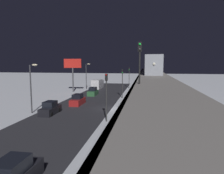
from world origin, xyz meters
TOP-DOWN VIEW (x-y plane):
  - ground_plane at (0.00, 0.00)m, footprint 240.00×240.00m
  - avenue_asphalt at (5.12, 0.00)m, footprint 11.00×87.30m
  - elevated_railway at (-7.23, 0.00)m, footprint 5.00×87.30m
  - subway_train at (-7.33, -27.01)m, footprint 2.94×55.47m
  - rail_signal at (-5.45, 14.01)m, footprint 0.36×0.41m
  - sedan_black at (8.32, 5.05)m, footprint 1.91×4.43m
  - sedan_red at (6.52, -2.61)m, footprint 1.80×4.57m
  - sedan_green at (6.52, -13.96)m, footprint 1.80×4.27m
  - box_truck at (8.52, -27.35)m, footprint 2.40×7.40m
  - traffic_light_near at (-0.98, 7.69)m, footprint 0.32×0.44m
  - traffic_light_mid at (-0.98, -11.09)m, footprint 0.32×0.44m
  - traffic_light_far at (-0.98, -29.86)m, footprint 0.32×0.44m
  - commercial_billboard at (13.30, -18.79)m, footprint 4.80×0.36m
  - street_lamp_near at (11.20, 5.00)m, footprint 1.35×0.44m
  - street_lamp_far at (11.20, -25.00)m, footprint 1.35×0.44m

SIDE VIEW (x-z plane):
  - ground_plane at x=0.00m, z-range 0.00..0.00m
  - avenue_asphalt at x=5.12m, z-range 0.00..0.01m
  - sedan_black at x=8.32m, z-range -0.20..1.77m
  - sedan_green at x=6.52m, z-range -0.19..1.78m
  - sedan_red at x=6.52m, z-range -0.19..1.78m
  - box_truck at x=8.52m, z-range -0.05..2.75m
  - traffic_light_near at x=-0.98m, z-range 1.00..7.40m
  - traffic_light_mid at x=-0.98m, z-range 1.00..7.40m
  - traffic_light_far at x=-0.98m, z-range 1.00..7.40m
  - street_lamp_near at x=11.20m, z-range 0.99..8.64m
  - street_lamp_far at x=11.20m, z-range 0.99..8.64m
  - elevated_railway at x=-7.23m, z-range 2.09..7.86m
  - commercial_billboard at x=13.30m, z-range 2.38..11.28m
  - subway_train at x=-7.33m, z-range 5.85..9.25m
  - rail_signal at x=-5.45m, z-range 6.50..10.50m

